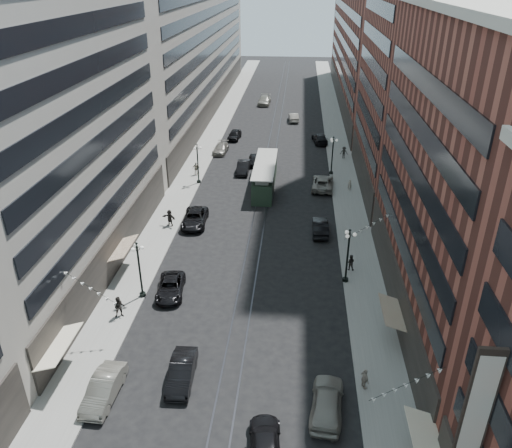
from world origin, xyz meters
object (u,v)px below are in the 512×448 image
(pedestrian_8, at_px, (350,185))
(pedestrian_7, at_px, (350,262))
(car_9, at_px, (234,135))
(pedestrian_5, at_px, (170,218))
(car_8, at_px, (221,148))
(car_13, at_px, (254,160))
(car_extra_0, at_px, (243,167))
(car_1, at_px, (104,389))
(pedestrian_6, at_px, (196,168))
(car_4, at_px, (327,402))
(car_6, at_px, (265,443))
(streetcar, at_px, (265,176))
(car_extra_1, at_px, (264,100))
(pedestrian_4, at_px, (365,379))
(car_2, at_px, (170,287))
(car_7, at_px, (195,218))
(car_12, at_px, (320,138))
(lamppost_sw_far, at_px, (139,268))
(car_11, at_px, (323,183))
(lamppost_se_mid, at_px, (332,154))
(pedestrian_9, at_px, (344,152))
(pedestrian_2, at_px, (119,307))
(lamppost_se_far, at_px, (348,254))
(car_10, at_px, (320,227))
(car_5, at_px, (182,372))

(pedestrian_8, bearing_deg, pedestrian_7, 89.56)
(car_9, height_order, pedestrian_5, pedestrian_5)
(car_8, relative_size, car_13, 1.19)
(pedestrian_7, height_order, car_extra_0, pedestrian_7)
(car_1, distance_m, pedestrian_7, 25.54)
(pedestrian_6, relative_size, pedestrian_7, 1.12)
(car_4, height_order, car_6, car_4)
(streetcar, height_order, car_extra_1, streetcar)
(car_extra_1, bearing_deg, pedestrian_5, -94.41)
(car_4, xyz_separation_m, pedestrian_8, (4.52, 37.81, 0.03))
(pedestrian_4, relative_size, car_extra_0, 0.33)
(car_2, relative_size, car_extra_0, 1.02)
(pedestrian_4, relative_size, car_7, 0.29)
(car_7, relative_size, car_extra_1, 0.93)
(car_12, bearing_deg, pedestrian_4, 83.73)
(pedestrian_8, bearing_deg, lamppost_sw_far, 55.67)
(car_11, xyz_separation_m, car_extra_0, (-11.30, 5.06, -0.02))
(lamppost_se_mid, relative_size, car_extra_0, 1.12)
(car_extra_1, bearing_deg, lamppost_se_mid, -70.99)
(car_8, height_order, car_extra_1, car_extra_1)
(car_2, relative_size, pedestrian_8, 3.28)
(pedestrian_9, bearing_deg, car_extra_1, 113.71)
(car_extra_0, bearing_deg, car_1, -95.95)
(car_1, xyz_separation_m, pedestrian_2, (-1.80, 8.74, 0.32))
(pedestrian_9, bearing_deg, car_8, 176.46)
(lamppost_sw_far, distance_m, car_11, 31.76)
(pedestrian_7, relative_size, pedestrian_9, 0.89)
(car_13, bearing_deg, pedestrian_8, -40.04)
(pedestrian_2, bearing_deg, car_13, 59.20)
(pedestrian_4, xyz_separation_m, car_11, (-1.72, 36.31, -0.14))
(car_6, xyz_separation_m, pedestrian_8, (8.40, 41.21, 0.22))
(car_8, relative_size, car_9, 1.07)
(car_13, distance_m, pedestrian_9, 14.15)
(lamppost_se_far, xyz_separation_m, pedestrian_6, (-19.32, 25.95, -2.02))
(car_6, distance_m, pedestrian_5, 31.85)
(car_11, height_order, pedestrian_7, pedestrian_7)
(car_10, xyz_separation_m, car_12, (0.88, 33.16, -0.02))
(lamppost_se_mid, height_order, car_extra_1, lamppost_se_mid)
(pedestrian_2, height_order, pedestrian_4, pedestrian_2)
(pedestrian_4, relative_size, car_extra_1, 0.27)
(car_1, relative_size, car_11, 0.82)
(streetcar, distance_m, car_5, 36.33)
(lamppost_se_far, height_order, car_5, lamppost_se_far)
(car_6, xyz_separation_m, car_extra_0, (-6.44, 47.01, 0.12))
(pedestrian_2, xyz_separation_m, car_11, (17.98, 29.87, -0.29))
(car_13, relative_size, pedestrian_5, 2.18)
(car_2, xyz_separation_m, car_extra_1, (3.41, 72.43, 0.20))
(pedestrian_4, xyz_separation_m, pedestrian_6, (-19.62, 39.52, 0.11))
(car_4, relative_size, pedestrian_2, 2.68)
(lamppost_sw_far, relative_size, car_13, 1.30)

